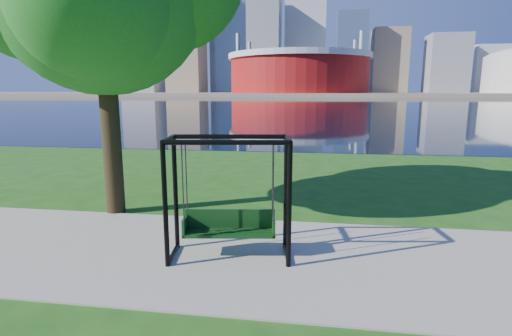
# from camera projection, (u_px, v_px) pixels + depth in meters

# --- Properties ---
(ground) EXTENTS (900.00, 900.00, 0.00)m
(ground) POSITION_uv_depth(u_px,v_px,m) (267.00, 247.00, 7.60)
(ground) COLOR #1E5114
(ground) RESTS_ON ground
(path) EXTENTS (120.00, 4.00, 0.03)m
(path) POSITION_uv_depth(u_px,v_px,m) (264.00, 257.00, 7.11)
(path) COLOR #9E937F
(path) RESTS_ON ground
(river) EXTENTS (900.00, 180.00, 0.02)m
(river) POSITION_uv_depth(u_px,v_px,m) (314.00, 102.00, 106.63)
(river) COLOR black
(river) RESTS_ON ground
(far_bank) EXTENTS (900.00, 228.00, 2.00)m
(far_bank) POSITION_uv_depth(u_px,v_px,m) (316.00, 94.00, 304.52)
(far_bank) COLOR #937F60
(far_bank) RESTS_ON ground
(stadium) EXTENTS (83.00, 83.00, 32.00)m
(stadium) POSITION_uv_depth(u_px,v_px,m) (299.00, 72.00, 234.55)
(stadium) COLOR maroon
(stadium) RESTS_ON far_bank
(skyline) EXTENTS (392.00, 66.00, 96.50)m
(skyline) POSITION_uv_depth(u_px,v_px,m) (312.00, 48.00, 311.55)
(skyline) COLOR gray
(skyline) RESTS_ON far_bank
(swing) EXTENTS (2.22, 1.20, 2.16)m
(swing) POSITION_uv_depth(u_px,v_px,m) (229.00, 201.00, 6.93)
(swing) COLOR black
(swing) RESTS_ON ground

